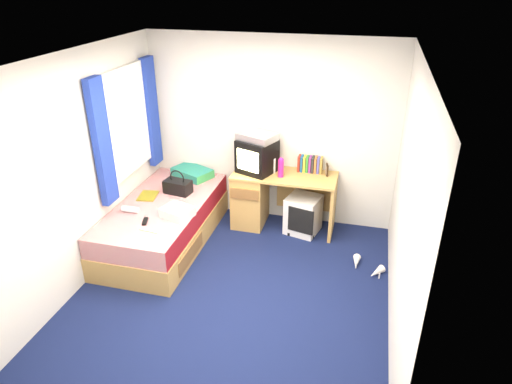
% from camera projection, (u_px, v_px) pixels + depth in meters
% --- Properties ---
extents(ground, '(3.40, 3.40, 0.00)m').
position_uv_depth(ground, '(234.00, 289.00, 4.86)').
color(ground, '#0C1438').
rests_on(ground, ground).
extents(room_shell, '(3.40, 3.40, 3.40)m').
position_uv_depth(room_shell, '(230.00, 163.00, 4.22)').
color(room_shell, white).
rests_on(room_shell, ground).
extents(bed, '(1.01, 2.00, 0.54)m').
position_uv_depth(bed, '(164.00, 222.00, 5.60)').
color(bed, tan).
rests_on(bed, ground).
extents(pillow, '(0.60, 0.51, 0.11)m').
position_uv_depth(pillow, '(192.00, 173.00, 6.15)').
color(pillow, '#176496').
rests_on(pillow, bed).
extents(desk, '(1.30, 0.55, 0.75)m').
position_uv_depth(desk, '(263.00, 196.00, 5.93)').
color(desk, tan).
rests_on(desk, ground).
extents(storage_cube, '(0.47, 0.47, 0.49)m').
position_uv_depth(storage_cube, '(303.00, 214.00, 5.83)').
color(storage_cube, silver).
rests_on(storage_cube, ground).
extents(crt_tv, '(0.53, 0.52, 0.42)m').
position_uv_depth(crt_tv, '(257.00, 156.00, 5.71)').
color(crt_tv, black).
rests_on(crt_tv, desk).
extents(vcr, '(0.54, 0.47, 0.09)m').
position_uv_depth(vcr, '(257.00, 137.00, 5.60)').
color(vcr, '#B1B2B3').
rests_on(vcr, crt_tv).
extents(book_row, '(0.31, 0.13, 0.20)m').
position_uv_depth(book_row, '(310.00, 164.00, 5.75)').
color(book_row, maroon).
rests_on(book_row, desk).
extents(picture_frame, '(0.05, 0.12, 0.14)m').
position_uv_depth(picture_frame, '(327.00, 170.00, 5.67)').
color(picture_frame, black).
rests_on(picture_frame, desk).
extents(pink_water_bottle, '(0.08, 0.08, 0.23)m').
position_uv_depth(pink_water_bottle, '(281.00, 168.00, 5.60)').
color(pink_water_bottle, '#E11F81').
rests_on(pink_water_bottle, desk).
extents(aerosol_can, '(0.06, 0.06, 0.19)m').
position_uv_depth(aerosol_can, '(273.00, 166.00, 5.72)').
color(aerosol_can, silver).
rests_on(aerosol_can, desk).
extents(handbag, '(0.36, 0.23, 0.31)m').
position_uv_depth(handbag, '(178.00, 186.00, 5.68)').
color(handbag, black).
rests_on(handbag, bed).
extents(towel, '(0.39, 0.36, 0.11)m').
position_uv_depth(towel, '(177.00, 212.00, 5.16)').
color(towel, silver).
rests_on(towel, bed).
extents(magazine, '(0.25, 0.31, 0.01)m').
position_uv_depth(magazine, '(148.00, 196.00, 5.63)').
color(magazine, yellow).
rests_on(magazine, bed).
extents(water_bottle, '(0.20, 0.07, 0.07)m').
position_uv_depth(water_bottle, '(130.00, 209.00, 5.26)').
color(water_bottle, silver).
rests_on(water_bottle, bed).
extents(colour_swatch_fan, '(0.23, 0.09, 0.01)m').
position_uv_depth(colour_swatch_fan, '(150.00, 230.00, 4.89)').
color(colour_swatch_fan, '#FDB338').
rests_on(colour_swatch_fan, bed).
extents(remote_control, '(0.10, 0.17, 0.02)m').
position_uv_depth(remote_control, '(145.00, 221.00, 5.06)').
color(remote_control, black).
rests_on(remote_control, bed).
extents(window_assembly, '(0.11, 1.42, 1.40)m').
position_uv_depth(window_assembly, '(128.00, 125.00, 5.36)').
color(window_assembly, silver).
rests_on(window_assembly, room_shell).
extents(white_heels, '(0.37, 0.37, 0.09)m').
position_uv_depth(white_heels, '(366.00, 267.00, 5.15)').
color(white_heels, silver).
rests_on(white_heels, ground).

